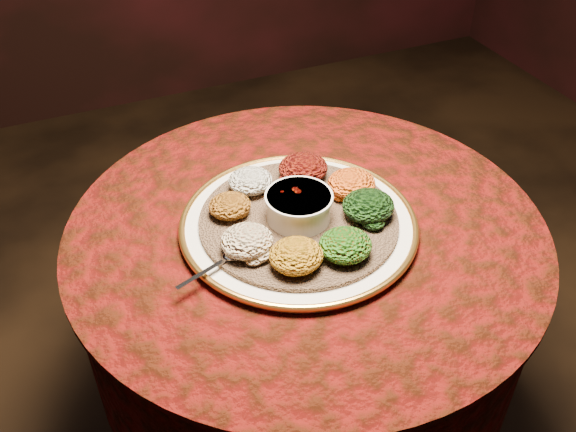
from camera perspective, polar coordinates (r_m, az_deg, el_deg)
name	(u,v)px	position (r m, az deg, el deg)	size (l,w,h in m)	color
table	(305,288)	(1.40, 1.51, -6.43)	(0.96, 0.96, 0.73)	black
platter	(299,224)	(1.26, 0.94, -0.72)	(0.58, 0.58, 0.02)	silver
injera	(299,220)	(1.25, 0.95, -0.34)	(0.39, 0.39, 0.01)	#876243
stew_bowl	(299,205)	(1.23, 0.97, 0.98)	(0.13, 0.13, 0.05)	silver
spoon	(228,258)	(1.16, -5.33, -3.71)	(0.14, 0.06, 0.01)	silver
portion_ayib	(250,181)	(1.31, -3.37, 3.14)	(0.09, 0.09, 0.04)	beige
portion_kitfo	(303,168)	(1.34, 1.35, 4.29)	(0.10, 0.10, 0.05)	black
portion_tikil	(351,184)	(1.31, 5.66, 2.89)	(0.10, 0.09, 0.05)	#AD600E
portion_gomen	(368,206)	(1.25, 7.15, 0.91)	(0.10, 0.10, 0.05)	black
portion_mixveg	(345,245)	(1.16, 5.11, -2.60)	(0.10, 0.09, 0.05)	maroon
portion_kik	(296,256)	(1.13, 0.72, -3.54)	(0.10, 0.09, 0.05)	#A9660E
portion_timatim	(247,241)	(1.17, -3.67, -2.23)	(0.10, 0.09, 0.05)	maroon
portion_shiro	(230,206)	(1.25, -5.20, 0.91)	(0.08, 0.08, 0.04)	brown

